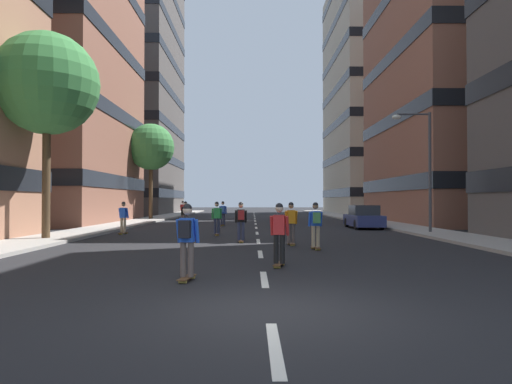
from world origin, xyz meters
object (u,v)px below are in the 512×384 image
at_px(skater_1, 183,209).
at_px(skater_0, 241,219).
at_px(skater_4, 187,237).
at_px(skater_5, 291,221).
at_px(skater_7, 217,217).
at_px(skater_3, 279,231).
at_px(streetlamp_right, 423,158).
at_px(street_tree_mid, 47,84).
at_px(skater_8, 316,223).
at_px(skater_9, 186,213).
at_px(parked_car_near, 364,218).
at_px(skater_6, 223,212).
at_px(skater_2, 123,216).
at_px(street_tree_near, 151,147).

bearing_deg(skater_1, skater_0, -75.68).
bearing_deg(skater_4, skater_0, 83.96).
relative_size(skater_0, skater_4, 1.00).
xyz_separation_m(skater_1, skater_5, (8.32, -25.67, 0.00)).
bearing_deg(skater_7, skater_3, -77.10).
height_order(streetlamp_right, skater_0, streetlamp_right).
relative_size(street_tree_mid, skater_1, 5.29).
bearing_deg(skater_4, street_tree_mid, 127.05).
bearing_deg(skater_8, street_tree_mid, 162.14).
height_order(skater_1, skater_5, same).
height_order(skater_4, skater_9, same).
height_order(street_tree_mid, streetlamp_right, street_tree_mid).
bearing_deg(skater_9, skater_4, -81.70).
bearing_deg(skater_7, skater_9, 112.26).
relative_size(skater_3, skater_7, 1.00).
height_order(parked_car_near, streetlamp_right, streetlamp_right).
bearing_deg(skater_7, skater_1, 103.45).
xyz_separation_m(skater_5, skater_6, (-3.72, 14.27, 0.03)).
bearing_deg(skater_4, streetlamp_right, 52.89).
bearing_deg(skater_9, skater_5, -62.55).
distance_m(skater_0, skater_6, 13.10).
height_order(skater_6, skater_7, same).
bearing_deg(skater_8, parked_car_near, 69.07).
relative_size(skater_7, skater_9, 1.00).
height_order(skater_0, skater_5, same).
bearing_deg(street_tree_mid, parked_car_near, 28.61).
xyz_separation_m(streetlamp_right, skater_0, (-9.81, -4.70, -3.12)).
bearing_deg(skater_2, skater_3, -57.65).
relative_size(parked_car_near, skater_9, 2.47).
xyz_separation_m(street_tree_mid, skater_1, (2.69, 23.52, -6.19)).
xyz_separation_m(street_tree_mid, streetlamp_right, (18.73, 3.84, -3.04)).
distance_m(street_tree_near, street_tree_mid, 21.71).
bearing_deg(skater_2, skater_0, -37.07).
relative_size(parked_car_near, skater_0, 2.47).
height_order(skater_1, skater_4, same).
height_order(skater_1, skater_9, same).
bearing_deg(skater_3, skater_1, 103.25).
distance_m(parked_car_near, skater_8, 13.86).
relative_size(street_tree_near, skater_5, 4.96).
xyz_separation_m(street_tree_mid, skater_5, (11.02, -2.14, -6.19)).
height_order(skater_5, skater_9, same).
height_order(skater_1, skater_8, same).
height_order(skater_0, skater_6, same).
bearing_deg(parked_car_near, skater_8, -110.93).
height_order(skater_2, skater_7, same).
relative_size(parked_car_near, streetlamp_right, 0.68).
relative_size(streetlamp_right, skater_9, 3.65).
bearing_deg(skater_7, skater_0, -71.43).
xyz_separation_m(streetlamp_right, skater_4, (-10.82, -14.31, -3.12)).
bearing_deg(street_tree_near, skater_6, -52.67).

